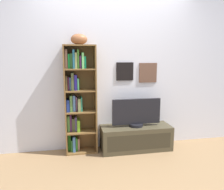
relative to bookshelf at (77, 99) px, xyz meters
name	(u,v)px	position (x,y,z in m)	size (l,w,h in m)	color
ground	(130,184)	(0.57, -1.00, -0.87)	(5.20, 5.20, 0.04)	#8E6E4A
back_wall	(112,74)	(0.57, 0.13, 0.36)	(4.80, 0.08, 2.41)	silver
bookshelf	(77,99)	(0.00, 0.00, 0.00)	(0.48, 0.26, 1.65)	brown
football	(79,39)	(0.05, -0.03, 0.88)	(0.24, 0.16, 0.16)	brown
tv_stand	(136,138)	(0.92, -0.10, -0.66)	(1.12, 0.41, 0.39)	#433D2A
television	(136,113)	(0.92, -0.10, -0.24)	(0.78, 0.22, 0.44)	black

